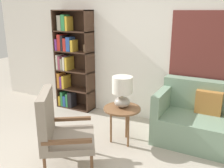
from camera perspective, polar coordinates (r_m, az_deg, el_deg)
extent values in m
cube|color=white|center=(4.29, 5.88, 9.62)|extent=(6.40, 0.06, 2.70)
cube|color=brown|center=(3.99, 19.31, 8.35)|extent=(0.85, 0.02, 1.01)
cube|color=#422B1E|center=(5.01, -11.94, 5.50)|extent=(0.02, 0.30, 1.87)
cube|color=#422B1E|center=(4.59, -5.02, 4.82)|extent=(0.02, 0.30, 1.87)
cube|color=#422B1E|center=(4.70, -9.13, 16.30)|extent=(0.73, 0.30, 0.02)
cube|color=#422B1E|center=(5.05, -8.18, -5.15)|extent=(0.73, 0.30, 0.02)
cube|color=#422B1E|center=(4.91, -7.62, 5.49)|extent=(0.73, 0.01, 1.87)
cube|color=#422B1E|center=(4.93, -8.36, -1.15)|extent=(0.73, 0.30, 0.02)
cube|color=gold|center=(5.17, -11.27, -3.51)|extent=(0.05, 0.21, 0.20)
cube|color=#338C4C|center=(5.12, -10.73, -3.13)|extent=(0.05, 0.23, 0.29)
cube|color=#2D56A8|center=(5.09, -10.29, -3.67)|extent=(0.06, 0.19, 0.22)
cube|color=#338C4C|center=(5.04, -9.71, -3.51)|extent=(0.05, 0.20, 0.27)
cube|color=black|center=(4.99, -9.11, -3.46)|extent=(0.08, 0.18, 0.31)
cube|color=#422B1E|center=(4.83, -8.54, 3.04)|extent=(0.73, 0.30, 0.02)
cube|color=orange|center=(5.05, -11.45, 0.98)|extent=(0.06, 0.23, 0.30)
cube|color=#7A338C|center=(5.02, -10.94, 0.57)|extent=(0.04, 0.22, 0.24)
cube|color=gold|center=(4.99, -10.43, 0.59)|extent=(0.05, 0.23, 0.25)
cube|color=#422B1E|center=(4.76, -8.72, 7.37)|extent=(0.73, 0.30, 0.02)
cube|color=silver|center=(4.97, -11.71, 5.05)|extent=(0.04, 0.24, 0.28)
cube|color=#B24C6B|center=(4.93, -11.36, 4.84)|extent=(0.05, 0.21, 0.26)
cube|color=gray|center=(4.90, -10.89, 4.54)|extent=(0.04, 0.20, 0.22)
cube|color=silver|center=(4.88, -10.25, 4.75)|extent=(0.04, 0.24, 0.26)
cube|color=gold|center=(4.85, -9.72, 4.68)|extent=(0.05, 0.24, 0.25)
cube|color=#422B1E|center=(4.72, -8.92, 11.81)|extent=(0.73, 0.30, 0.02)
cube|color=#7A338C|center=(4.91, -11.99, 8.86)|extent=(0.05, 0.22, 0.21)
cube|color=red|center=(4.86, -11.36, 9.32)|extent=(0.07, 0.22, 0.30)
cube|color=black|center=(4.81, -10.85, 9.18)|extent=(0.05, 0.19, 0.28)
cube|color=red|center=(4.77, -10.25, 8.86)|extent=(0.07, 0.18, 0.23)
cube|color=#2D56A8|center=(4.72, -9.46, 8.99)|extent=(0.08, 0.19, 0.26)
cube|color=gold|center=(4.67, -8.68, 8.64)|extent=(0.05, 0.18, 0.21)
cylinder|color=#8C6B4C|center=(4.59, -5.97, 8.10)|extent=(0.10, 0.10, 0.13)
cylinder|color=#194723|center=(4.89, -11.88, 13.46)|extent=(0.06, 0.06, 0.26)
cube|color=gray|center=(4.82, -11.26, 13.53)|extent=(0.08, 0.23, 0.27)
cube|color=#338C4C|center=(4.74, -10.57, 13.60)|extent=(0.08, 0.19, 0.28)
cube|color=gold|center=(4.70, -9.82, 13.44)|extent=(0.04, 0.19, 0.26)
cylinder|color=brown|center=(2.98, -4.65, -18.27)|extent=(0.04, 0.04, 0.32)
cylinder|color=brown|center=(3.45, -4.89, -13.06)|extent=(0.04, 0.04, 0.32)
cylinder|color=brown|center=(3.48, -13.69, -13.18)|extent=(0.04, 0.04, 0.32)
cube|color=gray|center=(3.12, -9.75, -12.47)|extent=(0.85, 0.86, 0.08)
cube|color=gray|center=(3.01, -14.84, -7.02)|extent=(0.43, 0.58, 0.57)
cube|color=brown|center=(2.79, -10.27, -12.87)|extent=(0.48, 0.34, 0.04)
cube|color=brown|center=(3.32, -9.56, -7.89)|extent=(0.48, 0.34, 0.04)
cube|color=gray|center=(3.84, 23.68, -10.45)|extent=(1.82, 0.81, 0.41)
cube|color=gray|center=(3.82, 11.58, -3.52)|extent=(0.12, 0.81, 0.32)
cube|color=#B27538|center=(3.86, 21.20, -4.00)|extent=(0.36, 0.12, 0.34)
cylinder|color=brown|center=(3.54, 2.31, -5.64)|extent=(0.53, 0.53, 0.02)
cylinder|color=brown|center=(3.78, 3.31, -8.61)|extent=(0.03, 0.03, 0.51)
cylinder|color=brown|center=(3.64, -0.25, -9.59)|extent=(0.03, 0.03, 0.51)
cylinder|color=brown|center=(3.53, 3.73, -10.48)|extent=(0.03, 0.03, 0.51)
ellipsoid|color=#A59E93|center=(3.54, 2.33, -4.12)|extent=(0.22, 0.22, 0.15)
cylinder|color=tan|center=(3.51, 2.35, -2.52)|extent=(0.02, 0.02, 0.06)
cylinder|color=white|center=(3.46, 2.38, -0.21)|extent=(0.29, 0.29, 0.23)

